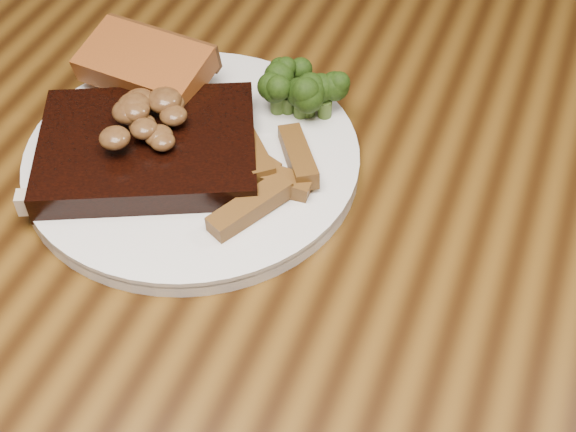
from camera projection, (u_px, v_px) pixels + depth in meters
name	position (u px, v px, depth m)	size (l,w,h in m)	color
dining_table	(283.00, 314.00, 0.69)	(1.60, 0.90, 0.75)	#533510
chair_far	(480.00, 66.00, 1.17)	(0.58, 0.58, 0.94)	black
plate	(193.00, 160.00, 0.68)	(0.28, 0.28, 0.01)	white
steak	(148.00, 149.00, 0.66)	(0.18, 0.14, 0.03)	black
steak_bone	(112.00, 202.00, 0.63)	(0.15, 0.01, 0.02)	#C2B196
mushroom_pile	(139.00, 114.00, 0.65)	(0.08, 0.08, 0.03)	brown
garlic_bread	(148.00, 83.00, 0.73)	(0.11, 0.06, 0.02)	#994F1B
potato_wedges	(248.00, 172.00, 0.65)	(0.09, 0.09, 0.02)	brown
broccoli_cluster	(299.00, 102.00, 0.70)	(0.07, 0.07, 0.04)	#213B0D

